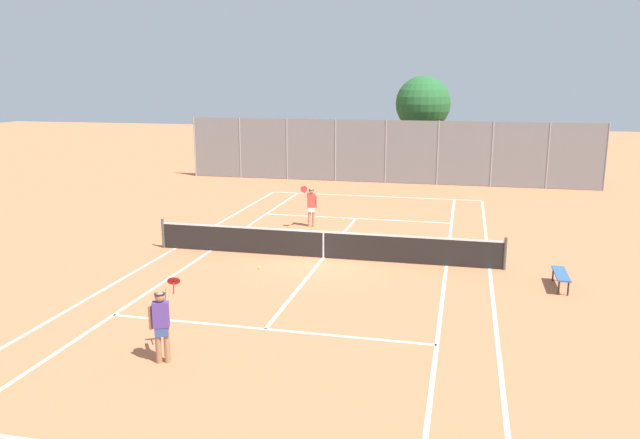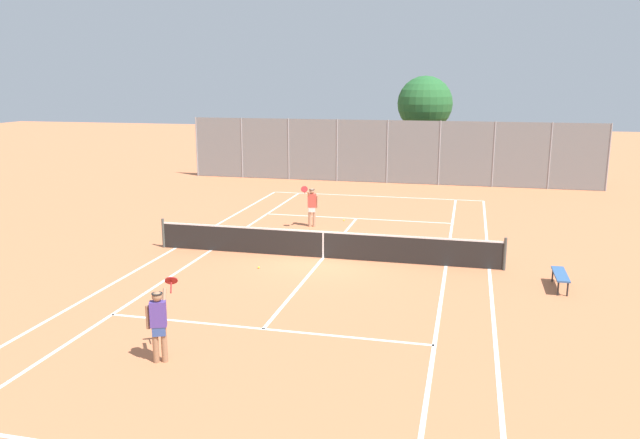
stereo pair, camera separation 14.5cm
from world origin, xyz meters
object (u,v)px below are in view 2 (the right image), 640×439
Objects in this scene: tennis_net at (323,244)px; loose_tennis_ball_1 at (259,267)px; courtside_bench at (560,275)px; loose_tennis_ball_0 at (344,220)px; player_far_left at (312,205)px; tree_behind_left at (426,105)px; player_near_side at (159,321)px.

tennis_net reaches higher than loose_tennis_ball_1.
loose_tennis_ball_0 is at bearing 137.23° from courtside_bench.
tree_behind_left is (3.43, 15.28, 3.48)m from player_far_left.
player_far_left is at bearing 89.79° from player_near_side.
loose_tennis_ball_0 is 1.00× the size of loose_tennis_ball_1.
loose_tennis_ball_1 is at bearing -178.99° from courtside_bench.
loose_tennis_ball_1 is 22.15m from tree_behind_left.
player_far_left is 6.19m from loose_tennis_ball_1.
player_near_side is 26.88× the size of loose_tennis_ball_1.
loose_tennis_ball_0 is at bearing 85.51° from player_near_side.
player_far_left is at bearing 87.91° from loose_tennis_ball_1.
loose_tennis_ball_1 is 0.01× the size of tree_behind_left.
courtside_bench reaches higher than loose_tennis_ball_0.
player_near_side is (-1.57, -8.63, 0.42)m from tennis_net.
player_near_side is 26.88× the size of loose_tennis_ball_0.
courtside_bench is at bearing -11.39° from tennis_net.
loose_tennis_ball_1 is at bearing -136.51° from tennis_net.
loose_tennis_ball_1 is at bearing 91.45° from player_near_side.
courtside_bench is (8.97, -5.96, -0.52)m from player_far_left.
player_far_left reaches higher than courtside_bench.
tennis_net reaches higher than loose_tennis_ball_0.
tree_behind_left is at bearing 84.49° from tennis_net.
player_near_side is 28.79m from tree_behind_left.
player_far_left is 1.18× the size of courtside_bench.
tree_behind_left is (2.34, 13.95, 4.38)m from loose_tennis_ball_0.
tree_behind_left is (3.65, 21.40, 4.38)m from loose_tennis_ball_1.
player_far_left is 1.94m from loose_tennis_ball_0.
player_far_left is at bearing 146.40° from courtside_bench.
player_far_left is (-1.53, 4.46, 0.42)m from tennis_net.
player_far_left is at bearing -129.15° from loose_tennis_ball_0.
tree_behind_left is (1.90, 19.74, 3.90)m from tennis_net.
courtside_bench is at bearing -33.60° from player_far_left.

